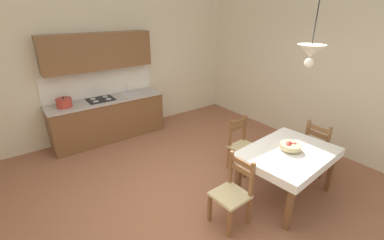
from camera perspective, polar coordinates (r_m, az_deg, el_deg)
The scene contains 10 objects.
ground_plane at distance 4.29m, azimuth -0.73°, elevation -16.02°, with size 6.70×6.40×0.10m, color #935B42.
wall_back at distance 6.03m, azimuth -18.26°, elevation 16.59°, with size 6.70×0.12×4.20m, color beige.
wall_right at distance 5.76m, azimuth 26.14°, elevation 15.21°, with size 0.12×6.40×4.20m, color beige.
kitchen_cabinetry at distance 5.89m, azimuth -17.97°, elevation 4.03°, with size 2.36×0.63×2.20m.
dining_table at distance 4.15m, azimuth 19.83°, elevation -7.72°, with size 1.45×1.12×0.75m.
dining_chair_window_side at distance 5.04m, azimuth 25.46°, elevation -5.46°, with size 0.43×0.43×0.93m.
dining_chair_tv_side at distance 3.60m, azimuth 8.62°, elevation -15.21°, with size 0.44×0.44×0.93m.
dining_chair_kitchen_side at distance 4.71m, azimuth 10.75°, elevation -5.47°, with size 0.44×0.44×0.93m.
fruit_bowl at distance 4.10m, azimuth 20.32°, elevation -5.26°, with size 0.30×0.30×0.12m.
pendant_lamp at distance 3.47m, azimuth 24.06°, elevation 13.21°, with size 0.32×0.32×0.80m.
Camera 1 is at (-1.94, -2.72, 2.65)m, focal length 24.95 mm.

